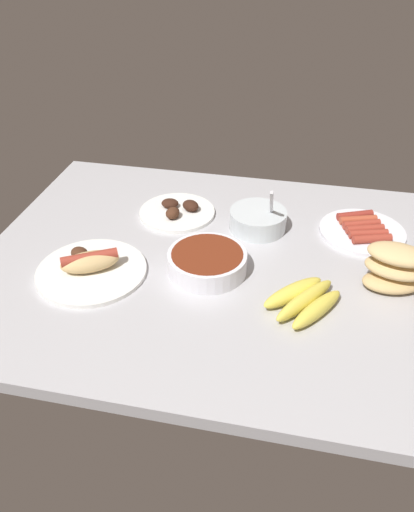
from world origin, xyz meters
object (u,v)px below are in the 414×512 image
Objects in this scene: plate_sausages at (362,230)px; bowl_coleslaw at (258,219)px; plate_hotdog_assembled at (90,267)px; bowl_chili at (207,261)px; banana_bunch at (304,300)px; bread_stack at (395,268)px; plate_grilled_meat at (178,211)px.

bowl_coleslaw reaches higher than plate_sausages.
plate_hotdog_assembled is 26.99cm from bowl_chili.
banana_bunch is 24.13cm from bowl_chili.
plate_hotdog_assembled is 1.78× the size of bread_stack.
plate_sausages is (49.25, 0.61, 0.07)cm from plate_grilled_meat.
plate_sausages is at bearing 67.66° from banana_bunch.
plate_hotdog_assembled is at bearing -153.99° from plate_sausages.
bowl_chili is 1.23× the size of bowl_coleslaw.
bowl_coleslaw is (-32.18, 18.45, -2.51)cm from bread_stack.
banana_bunch is 1.28× the size of bowl_coleslaw.
plate_hotdog_assembled is 1.71× the size of bowl_coleslaw.
bread_stack is 0.78× the size of bowl_chili.
plate_grilled_meat is 1.12× the size of bowl_chili.
plate_sausages is 27.10cm from bowl_coleslaw.
bread_stack is (54.60, -21.10, 4.43)cm from plate_grilled_meat.
bowl_coleslaw reaches higher than banana_bunch.
bowl_chili reaches higher than plate_sausages.
banana_bunch is at bearing -19.82° from bowl_chili.
bowl_chili is (26.24, 6.24, 1.03)cm from plate_hotdog_assembled.
plate_hotdog_assembled is at bearing 177.73° from banana_bunch.
plate_hotdog_assembled is 1.23× the size of plate_grilled_meat.
banana_bunch is 21.70cm from bread_stack.
plate_hotdog_assembled reaches higher than plate_grilled_meat.
plate_grilled_meat is 49.26cm from plate_sausages.
plate_sausages is at bearing 6.92° from bowl_coleslaw.
plate_grilled_meat is (12.95, 29.74, -0.72)cm from plate_hotdog_assembled.
bowl_coleslaw is at bearing 150.17° from bread_stack.
plate_hotdog_assembled is 1.39× the size of bowl_chili.
banana_bunch and plate_grilled_meat have the same top height.
plate_sausages is 22.78cm from bread_stack.
banana_bunch is 48.97cm from plate_hotdog_assembled.
plate_grilled_meat is at bearing 158.87° from bread_stack.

